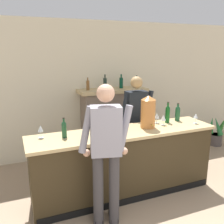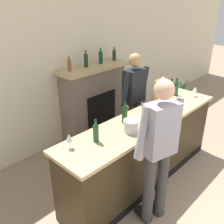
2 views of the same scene
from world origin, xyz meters
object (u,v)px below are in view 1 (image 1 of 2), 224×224
at_px(copper_dispenser, 148,112).
at_px(wine_glass_mid_counter, 196,116).
at_px(person_customer, 106,151).
at_px(wine_glass_near_bucket, 157,116).
at_px(wine_bottle_cabernet_heavy, 103,122).
at_px(wine_bottle_rose_blush, 64,129).
at_px(fireplace_stone, 112,121).
at_px(person_bartender, 136,120).
at_px(wine_glass_back_row, 41,129).
at_px(wine_glass_by_dispenser, 163,118).
at_px(ice_bucket_steel, 99,131).
at_px(wine_bottle_riesling_slim, 178,113).
at_px(wine_bottle_port_short, 168,114).
at_px(potted_plant_corner, 216,133).

relative_size(copper_dispenser, wine_glass_mid_counter, 3.03).
bearing_deg(person_customer, wine_glass_near_bucket, 31.75).
bearing_deg(wine_bottle_cabernet_heavy, person_customer, -107.38).
xyz_separation_m(wine_bottle_rose_blush, wine_glass_mid_counter, (2.09, -0.14, -0.01)).
relative_size(person_customer, wine_glass_near_bucket, 10.62).
relative_size(fireplace_stone, person_customer, 0.94).
height_order(person_customer, person_bartender, person_customer).
xyz_separation_m(person_bartender, wine_glass_back_row, (-1.68, -0.47, 0.18)).
bearing_deg(person_customer, wine_bottle_cabernet_heavy, 72.62).
bearing_deg(copper_dispenser, wine_glass_by_dispenser, 2.15).
bearing_deg(fireplace_stone, wine_glass_back_row, -139.29).
xyz_separation_m(fireplace_stone, ice_bucket_steel, (-0.86, -1.62, 0.38)).
height_order(wine_bottle_riesling_slim, wine_bottle_port_short, wine_bottle_port_short).
distance_m(copper_dispenser, wine_glass_by_dispenser, 0.31).
distance_m(person_customer, copper_dispenser, 1.10).
distance_m(fireplace_stone, wine_bottle_riesling_slim, 1.56).
height_order(potted_plant_corner, wine_glass_mid_counter, wine_glass_mid_counter).
bearing_deg(person_customer, copper_dispenser, 32.39).
xyz_separation_m(copper_dispenser, wine_glass_mid_counter, (0.82, -0.11, -0.13)).
xyz_separation_m(potted_plant_corner, ice_bucket_steel, (-3.27, -1.12, 0.80)).
xyz_separation_m(ice_bucket_steel, wine_glass_mid_counter, (1.64, 0.00, 0.04)).
relative_size(wine_bottle_cabernet_heavy, wine_bottle_rose_blush, 1.03).
distance_m(ice_bucket_steel, wine_glass_back_row, 0.79).
relative_size(potted_plant_corner, wine_glass_by_dispenser, 4.31).
height_order(potted_plant_corner, wine_glass_back_row, wine_glass_back_row).
bearing_deg(wine_bottle_riesling_slim, wine_bottle_rose_blush, -176.59).
distance_m(wine_bottle_riesling_slim, wine_glass_back_row, 2.23).
height_order(ice_bucket_steel, wine_glass_near_bucket, wine_glass_near_bucket).
xyz_separation_m(wine_bottle_port_short, wine_glass_near_bucket, (-0.18, 0.03, -0.03)).
bearing_deg(wine_bottle_riesling_slim, ice_bucket_steel, -170.14).
height_order(wine_bottle_riesling_slim, wine_bottle_cabernet_heavy, wine_bottle_riesling_slim).
distance_m(copper_dispenser, wine_bottle_port_short, 0.46).
distance_m(fireplace_stone, ice_bucket_steel, 1.87).
distance_m(person_customer, wine_glass_by_dispenser, 1.33).
bearing_deg(person_bartender, wine_bottle_cabernet_heavy, -148.62).
height_order(ice_bucket_steel, wine_glass_by_dispenser, wine_glass_by_dispenser).
bearing_deg(ice_bucket_steel, wine_bottle_port_short, 10.21).
relative_size(person_bartender, ice_bucket_steel, 8.99).
height_order(person_customer, wine_glass_by_dispenser, person_customer).
bearing_deg(ice_bucket_steel, wine_bottle_cabernet_heavy, 58.56).
xyz_separation_m(person_bartender, copper_dispenser, (-0.11, -0.59, 0.31)).
bearing_deg(person_customer, ice_bucket_steel, 80.47).
bearing_deg(wine_glass_near_bucket, wine_bottle_rose_blush, -175.77).
distance_m(wine_bottle_rose_blush, wine_glass_back_row, 0.31).
bearing_deg(wine_glass_by_dispenser, wine_glass_near_bucket, 105.45).
relative_size(wine_bottle_cabernet_heavy, wine_glass_near_bucket, 1.70).
xyz_separation_m(fireplace_stone, wine_bottle_port_short, (0.40, -1.40, 0.46)).
height_order(ice_bucket_steel, wine_bottle_rose_blush, wine_bottle_rose_blush).
relative_size(wine_glass_near_bucket, wine_glass_mid_counter, 1.03).
height_order(wine_bottle_riesling_slim, wine_glass_mid_counter, wine_bottle_riesling_slim).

